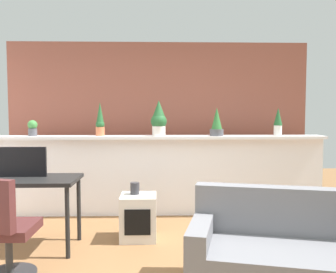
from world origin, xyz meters
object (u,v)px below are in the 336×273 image
potted_plant_1 (100,121)px  vase_on_shelf (135,188)px  potted_plant_2 (159,119)px  side_cube_shelf (138,217)px  potted_plant_3 (217,123)px  office_chair (4,238)px  couch (291,260)px  tv_monitor (21,162)px  potted_plant_0 (33,128)px  potted_plant_4 (278,121)px  desk (24,186)px

potted_plant_1 → vase_on_shelf: 1.29m
potted_plant_2 → side_cube_shelf: size_ratio=0.97×
potted_plant_1 → potted_plant_3: size_ratio=1.19×
office_chair → couch: (2.31, -0.24, -0.11)m
vase_on_shelf → potted_plant_3: bearing=38.7°
tv_monitor → vase_on_shelf: (1.18, 0.24, -0.34)m
side_cube_shelf → couch: 1.79m
potted_plant_0 → side_cube_shelf: potted_plant_0 is taller
potted_plant_0 → side_cube_shelf: size_ratio=0.43×
potted_plant_0 → potted_plant_4: potted_plant_4 is taller
potted_plant_0 → side_cube_shelf: 2.01m
office_chair → potted_plant_1: bearing=76.5°
potted_plant_2 → tv_monitor: size_ratio=0.94×
potted_plant_4 → desk: 3.35m
potted_plant_3 → office_chair: size_ratio=0.43×
vase_on_shelf → couch: size_ratio=0.08×
potted_plant_1 → side_cube_shelf: (0.57, -0.96, -1.07)m
side_cube_shelf → tv_monitor: bearing=-171.2°
potted_plant_0 → potted_plant_1: 0.92m
potted_plant_3 → potted_plant_2: bearing=-179.6°
potted_plant_2 → potted_plant_4: size_ratio=1.25×
potted_plant_4 → tv_monitor: bearing=-160.1°
potted_plant_2 → vase_on_shelf: (-0.28, -0.86, -0.78)m
vase_on_shelf → couch: bearing=-45.6°
potted_plant_0 → couch: bearing=-38.8°
potted_plant_4 → vase_on_shelf: 2.25m
potted_plant_0 → potted_plant_4: 3.38m
desk → potted_plant_3: bearing=28.2°
potted_plant_1 → vase_on_shelf: size_ratio=3.47×
tv_monitor → couch: size_ratio=0.31×
potted_plant_0 → couch: 3.64m
potted_plant_0 → potted_plant_3: bearing=-0.5°
tv_monitor → desk: bearing=-55.6°
potted_plant_1 → potted_plant_2: potted_plant_2 is taller
potted_plant_3 → couch: size_ratio=0.23×
vase_on_shelf → side_cube_shelf: bearing=-50.1°
potted_plant_2 → potted_plant_3: 0.80m
tv_monitor → potted_plant_3: bearing=26.0°
potted_plant_0 → office_chair: (0.43, -1.97, -0.83)m
potted_plant_0 → tv_monitor: potted_plant_0 is taller
potted_plant_1 → desk: potted_plant_1 is taller
desk → potted_plant_2: bearing=40.0°
desk → side_cube_shelf: size_ratio=2.20×
potted_plant_1 → vase_on_shelf: potted_plant_1 is taller
potted_plant_3 → office_chair: bearing=-136.9°
vase_on_shelf → couch: 1.88m
potted_plant_2 → side_cube_shelf: 1.44m
potted_plant_0 → office_chair: size_ratio=0.24×
potted_plant_2 → couch: (1.02, -2.18, -1.06)m
potted_plant_2 → side_cube_shelf: potted_plant_2 is taller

